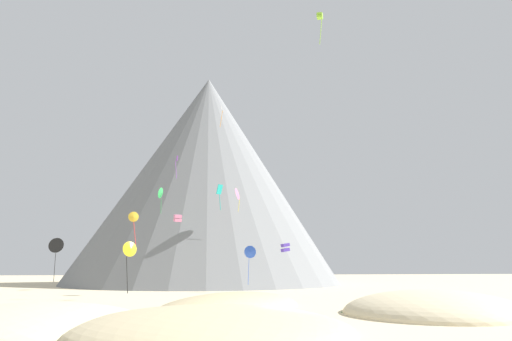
# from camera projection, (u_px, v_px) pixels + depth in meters

# --- Properties ---
(ground_plane) EXTENTS (400.00, 400.00, 0.00)m
(ground_plane) POSITION_uv_depth(u_px,v_px,m) (287.00, 328.00, 30.61)
(ground_plane) COLOR beige
(dune_foreground_left) EXTENTS (22.66, 23.29, 3.23)m
(dune_foreground_left) POSITION_uv_depth(u_px,v_px,m) (35.00, 326.00, 31.42)
(dune_foreground_left) COLOR beige
(dune_foreground_left) RESTS_ON ground_plane
(dune_foreground_right) EXTENTS (23.60, 23.91, 4.30)m
(dune_foreground_right) POSITION_uv_depth(u_px,v_px,m) (433.00, 314.00, 39.74)
(dune_foreground_right) COLOR beige
(dune_foreground_right) RESTS_ON ground_plane
(dune_midground) EXTENTS (21.47, 23.01, 3.41)m
(dune_midground) POSITION_uv_depth(u_px,v_px,m) (233.00, 310.00, 43.79)
(dune_midground) COLOR #C6B284
(dune_midground) RESTS_ON ground_plane
(dune_back_low) EXTENTS (26.99, 27.01, 3.23)m
(dune_back_low) POSITION_uv_depth(u_px,v_px,m) (212.00, 332.00, 28.87)
(dune_back_low) COLOR #CCBA8E
(dune_back_low) RESTS_ON ground_plane
(bush_near_right) EXTENTS (2.80, 2.80, 0.62)m
(bush_near_right) POSITION_uv_depth(u_px,v_px,m) (353.00, 309.00, 41.03)
(bush_near_right) COLOR #668C4C
(bush_near_right) RESTS_ON ground_plane
(bush_mid_center) EXTENTS (2.08, 2.08, 1.06)m
(bush_mid_center) POSITION_uv_depth(u_px,v_px,m) (183.00, 317.00, 32.68)
(bush_mid_center) COLOR #386633
(bush_mid_center) RESTS_ON ground_plane
(bush_ridge_crest) EXTENTS (1.33, 1.33, 0.57)m
(bush_ridge_crest) POSITION_uv_depth(u_px,v_px,m) (313.00, 317.00, 34.69)
(bush_ridge_crest) COLOR #668C4C
(bush_ridge_crest) RESTS_ON ground_plane
(bush_low_patch) EXTENTS (2.37, 2.37, 0.83)m
(bush_low_patch) POSITION_uv_depth(u_px,v_px,m) (398.00, 312.00, 37.30)
(bush_low_patch) COLOR #386633
(bush_low_patch) RESTS_ON ground_plane
(bush_near_left) EXTENTS (2.85, 2.85, 0.64)m
(bush_near_left) POSITION_uv_depth(u_px,v_px,m) (460.00, 316.00, 35.26)
(bush_near_left) COLOR #568442
(bush_near_left) RESTS_ON ground_plane
(bush_scatter_east) EXTENTS (2.91, 2.91, 0.85)m
(bush_scatter_east) POSITION_uv_depth(u_px,v_px,m) (276.00, 305.00, 43.83)
(bush_scatter_east) COLOR #568442
(bush_scatter_east) RESTS_ON ground_plane
(rock_massif) EXTENTS (96.51, 96.51, 55.51)m
(rock_massif) POSITION_uv_depth(u_px,v_px,m) (205.00, 183.00, 114.89)
(rock_massif) COLOR slate
(rock_massif) RESTS_ON ground_plane
(kite_white_high) EXTENTS (0.51, 0.61, 4.18)m
(kite_white_high) POSITION_uv_depth(u_px,v_px,m) (221.00, 113.00, 80.25)
(kite_white_high) COLOR white
(kite_violet_high) EXTENTS (0.50, 0.61, 4.89)m
(kite_violet_high) POSITION_uv_depth(u_px,v_px,m) (177.00, 163.00, 89.86)
(kite_violet_high) COLOR purple
(kite_gold_low) EXTENTS (1.44, 0.53, 4.55)m
(kite_gold_low) POSITION_uv_depth(u_px,v_px,m) (134.00, 218.00, 59.90)
(kite_gold_low) COLOR gold
(kite_blue_low) EXTENTS (2.12, 1.38, 6.56)m
(kite_blue_low) POSITION_uv_depth(u_px,v_px,m) (250.00, 252.00, 74.42)
(kite_blue_low) COLOR blue
(kite_yellow_low) EXTENTS (1.66, 1.35, 5.72)m
(kite_yellow_low) POSITION_uv_depth(u_px,v_px,m) (130.00, 250.00, 48.74)
(kite_yellow_low) COLOR yellow
(kite_pink_low) EXTENTS (1.34, 1.39, 1.24)m
(kite_pink_low) POSITION_uv_depth(u_px,v_px,m) (178.00, 218.00, 67.69)
(kite_pink_low) COLOR pink
(kite_indigo_low) EXTENTS (1.36, 1.31, 1.41)m
(kite_indigo_low) POSITION_uv_depth(u_px,v_px,m) (285.00, 248.00, 66.86)
(kite_indigo_low) COLOR #5138B2
(kite_rainbow_mid) EXTENTS (1.62, 2.50, 4.81)m
(kite_rainbow_mid) POSITION_uv_depth(u_px,v_px,m) (238.00, 194.00, 85.67)
(kite_rainbow_mid) COLOR #E5668C
(kite_black_low) EXTENTS (2.32, 0.75, 6.65)m
(kite_black_low) POSITION_uv_depth(u_px,v_px,m) (56.00, 246.00, 66.36)
(kite_black_low) COLOR black
(kite_lime_high) EXTENTS (1.02, 1.01, 4.45)m
(kite_lime_high) POSITION_uv_depth(u_px,v_px,m) (320.00, 17.00, 58.46)
(kite_lime_high) COLOR #8CD133
(kite_green_mid) EXTENTS (1.39, 2.23, 5.08)m
(kite_green_mid) POSITION_uv_depth(u_px,v_px,m) (161.00, 193.00, 84.75)
(kite_green_mid) COLOR green
(kite_cyan_low) EXTENTS (1.42, 1.36, 5.68)m
(kite_cyan_low) POSITION_uv_depth(u_px,v_px,m) (252.00, 246.00, 87.89)
(kite_cyan_low) COLOR #33BCDB
(kite_orange_low) EXTENTS (1.42, 1.43, 4.29)m
(kite_orange_low) POSITION_uv_depth(u_px,v_px,m) (147.00, 250.00, 87.28)
(kite_orange_low) COLOR orange
(kite_teal_mid) EXTENTS (0.96, 1.12, 3.57)m
(kite_teal_mid) POSITION_uv_depth(u_px,v_px,m) (220.00, 191.00, 59.61)
(kite_teal_mid) COLOR teal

